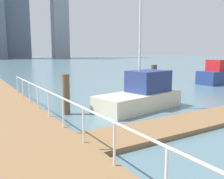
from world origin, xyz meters
TOP-DOWN VIEW (x-y plane):
  - ground_plane at (0.00, 20.00)m, footprint 300.00×300.00m
  - floating_dock at (2.49, 8.63)m, footprint 11.98×2.00m
  - boardwalk_railing at (-3.15, 6.39)m, footprint 0.06×23.93m
  - dock_piling_1 at (3.92, 13.19)m, footprint 0.36×0.36m
  - dock_piling_3 at (-1.86, 12.93)m, footprint 0.35×0.35m
  - moored_boat_0 at (15.26, 16.37)m, footprint 5.49×2.02m
  - moored_boat_2 at (2.13, 12.06)m, footprint 5.37×2.90m
  - skyline_tower_3 at (16.29, 128.62)m, footprint 12.58×11.49m

SIDE VIEW (x-z plane):
  - ground_plane at x=0.00m, z-range 0.00..0.00m
  - floating_dock at x=2.49m, z-range 0.00..0.18m
  - moored_boat_2 at x=2.13m, z-range -3.31..4.89m
  - moored_boat_0 at x=15.26m, z-range -0.32..1.99m
  - dock_piling_3 at x=-1.86m, z-range 0.00..1.99m
  - dock_piling_1 at x=3.92m, z-range 0.00..2.27m
  - boardwalk_railing at x=-3.15m, z-range 0.70..1.78m
  - skyline_tower_3 at x=16.29m, z-range 0.00..52.70m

